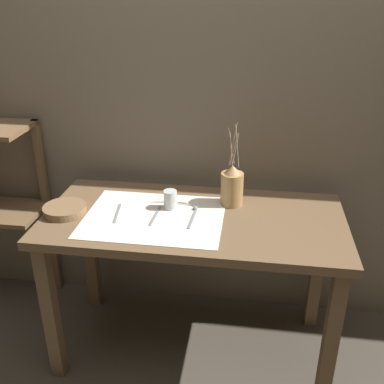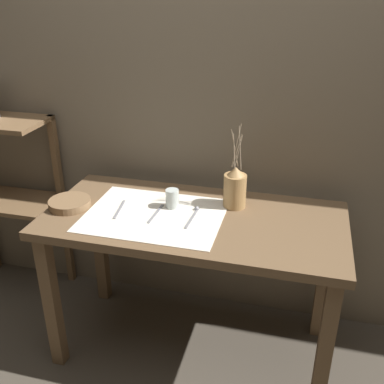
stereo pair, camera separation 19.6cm
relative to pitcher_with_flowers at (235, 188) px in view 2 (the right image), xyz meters
name	(u,v)px [view 2 (the right image)]	position (x,y,z in m)	size (l,w,h in m)	color
ground_plane	(193,345)	(-0.16, -0.15, -0.86)	(12.00, 12.00, 0.00)	#473F35
stone_wall_back	(215,98)	(-0.16, 0.29, 0.34)	(7.00, 0.06, 2.40)	#6B5E4C
wooden_table	(193,237)	(-0.16, -0.15, -0.20)	(1.35, 0.65, 0.76)	brown
wooden_shelf_unit	(4,172)	(-1.32, 0.12, -0.11)	(0.58, 0.31, 1.07)	brown
linen_cloth	(154,215)	(-0.33, -0.18, -0.09)	(0.62, 0.47, 0.00)	silver
pitcher_with_flowers	(235,188)	(0.00, 0.00, 0.00)	(0.11, 0.11, 0.39)	#A87F4C
wooden_bowl	(70,203)	(-0.74, -0.20, -0.07)	(0.19, 0.19, 0.04)	brown
glass_tumbler_near	(172,199)	(-0.28, -0.09, -0.05)	(0.06, 0.06, 0.09)	#B7C1BC
fork_outer	(119,209)	(-0.50, -0.17, -0.09)	(0.04, 0.18, 0.00)	gray
fork_inner	(156,214)	(-0.33, -0.17, -0.09)	(0.02, 0.18, 0.00)	gray
spoon_inner	(194,212)	(-0.16, -0.12, -0.09)	(0.03, 0.19, 0.02)	gray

